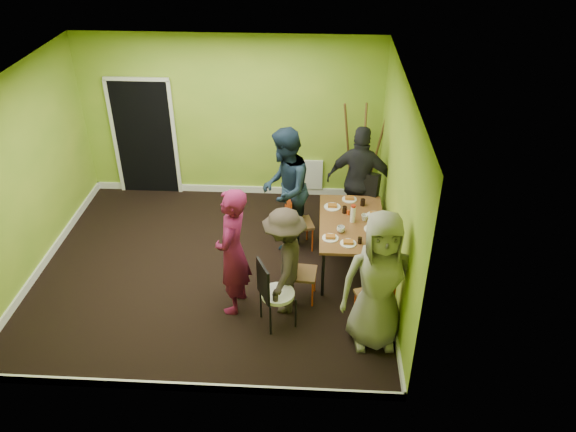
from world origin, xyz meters
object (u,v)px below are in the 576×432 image
blue_bottle (370,232)px  chair_left_near (297,268)px  person_standing (233,252)px  chair_left_far (295,219)px  chair_bentwood (273,291)px  person_back_end (360,181)px  dining_table (352,226)px  person_left_near (285,261)px  chair_back_end (363,193)px  orange_bottle (348,212)px  person_left_far (285,189)px  thermos (353,214)px  easel (363,155)px  chair_front_end (377,295)px  person_front_end (379,282)px

blue_bottle → chair_left_near: bearing=-159.7°
person_standing → chair_left_far: bearing=160.9°
chair_bentwood → person_back_end: person_back_end is taller
dining_table → person_left_near: (-0.88, -0.95, 0.05)m
chair_back_end → person_left_near: size_ratio=0.72×
dining_table → orange_bottle: 0.23m
chair_back_end → person_left_far: (-1.17, -0.26, 0.18)m
chair_left_far → thermos: 0.98m
person_left_near → dining_table: bearing=143.7°
thermos → chair_bentwood: bearing=-128.0°
easel → person_left_far: (-1.21, -1.28, 0.03)m
chair_front_end → person_front_end: (-0.02, -0.21, 0.38)m
chair_bentwood → person_front_end: (1.25, -0.22, 0.38)m
chair_left_far → thermos: (0.82, -0.39, 0.36)m
chair_left_near → chair_front_end: bearing=66.6°
chair_front_end → person_front_end: person_front_end is taller
chair_back_end → chair_bentwood: bearing=84.0°
chair_bentwood → person_left_near: 0.41m
person_left_far → person_left_near: size_ratio=1.26×
person_standing → person_left_near: 0.66m
dining_table → person_left_near: person_left_near is taller
chair_left_near → blue_bottle: 1.07m
chair_back_end → chair_front_end: size_ratio=1.14×
blue_bottle → orange_bottle: (-0.26, 0.60, -0.07)m
person_standing → chair_bentwood: bearing=67.6°
chair_front_end → person_standing: size_ratio=0.54×
easel → person_left_near: (-1.12, -2.79, -0.16)m
easel → person_left_near: bearing=-111.9°
dining_table → person_standing: bearing=-147.7°
orange_bottle → person_left_far: (-0.93, 0.35, 0.15)m
chair_left_far → chair_back_end: 1.12m
dining_table → chair_left_far: size_ratio=1.66×
chair_back_end → chair_left_far: bearing=45.9°
easel → dining_table: bearing=-97.4°
chair_left_far → person_left_far: size_ratio=0.48×
orange_bottle → thermos: bearing=-73.8°
chair_back_end → person_left_far: size_ratio=0.57×
chair_left_near → person_standing: person_standing is taller
chair_back_end → chair_bentwood: (-1.21, -2.10, -0.22)m
chair_left_far → easel: bearing=127.6°
chair_front_end → orange_bottle: 1.54m
person_left_near → person_front_end: person_front_end is taller
person_standing → person_front_end: bearing=81.8°
person_left_near → blue_bottle: bearing=123.4°
easel → person_left_far: person_left_far is taller
dining_table → person_standing: (-1.53, -0.97, 0.18)m
dining_table → orange_bottle: orange_bottle is taller
chair_left_far → blue_bottle: (1.03, -0.81, 0.35)m
chair_front_end → blue_bottle: bearing=73.7°
chair_back_end → easel: (0.04, 1.02, 0.15)m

